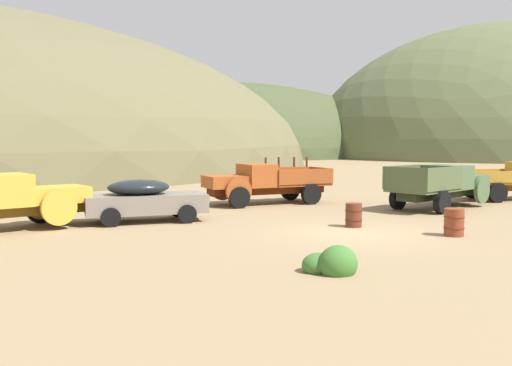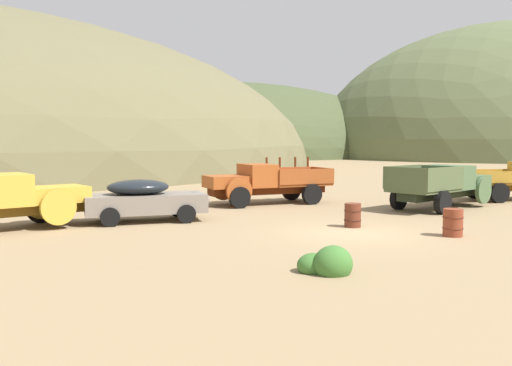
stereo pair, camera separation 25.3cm
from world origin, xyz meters
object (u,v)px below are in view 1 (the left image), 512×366
Objects in this scene: truck_oxide_orange at (260,183)px; truck_weathered_green at (444,185)px; car_primer_gray at (149,199)px; oil_drum_by_truck at (354,215)px; oil_drum_spare at (454,222)px.

truck_oxide_orange is 0.98× the size of truck_weathered_green.
truck_weathered_green is (13.02, -0.94, 0.21)m from car_primer_gray.
oil_drum_spare is (1.91, -2.79, 0.02)m from oil_drum_by_truck.
truck_oxide_orange is 6.92× the size of oil_drum_spare.
truck_weathered_green is 7.02× the size of oil_drum_spare.
truck_oxide_orange is 8.31m from truck_weathered_green.
truck_weathered_green is 7.36× the size of oil_drum_by_truck.
truck_oxide_orange reaches higher than car_primer_gray.
truck_oxide_orange is at bearing 33.97° from car_primer_gray.
car_primer_gray is at bearing 156.67° from truck_weathered_green.
truck_oxide_orange is (5.93, 3.41, 0.20)m from car_primer_gray.
truck_oxide_orange reaches higher than truck_weathered_green.
car_primer_gray is at bearing 28.71° from truck_oxide_orange.
truck_weathered_green is at bearing -0.04° from car_primer_gray.
car_primer_gray is 0.78× the size of truck_oxide_orange.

